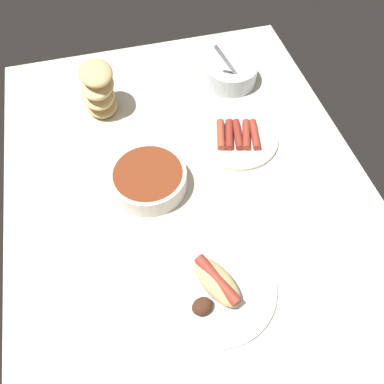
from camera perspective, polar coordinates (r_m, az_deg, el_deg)
name	(u,v)px	position (r cm, az deg, el deg)	size (l,w,h in cm)	color
ground_plane	(190,191)	(98.04, -0.35, 0.10)	(120.00, 90.00, 3.00)	silver
bowl_chili	(149,179)	(95.32, -6.40, 1.95)	(18.71, 18.71, 5.51)	white
plate_hotdog_assembled	(216,285)	(83.42, 3.58, -13.56)	(25.57, 25.57, 5.61)	white
plate_sausages	(237,137)	(106.78, 6.69, 8.04)	(22.15, 22.15, 3.08)	white
bread_stack	(98,90)	(113.08, -13.63, 14.43)	(13.26, 10.84, 14.40)	tan
bowl_coleslaw	(231,72)	(122.55, 5.70, 17.16)	(15.94, 15.94, 15.74)	silver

